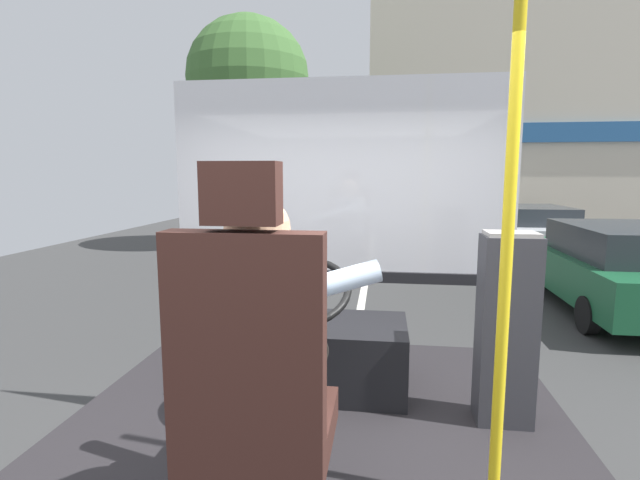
{
  "coord_description": "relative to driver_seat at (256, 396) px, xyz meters",
  "views": [
    {
      "loc": [
        0.32,
        -1.84,
        2.03
      ],
      "look_at": [
        -0.05,
        0.9,
        1.64
      ],
      "focal_mm": 26.51,
      "sensor_mm": 36.0,
      "label": 1
    }
  ],
  "objects": [
    {
      "name": "handrail_pole",
      "position": [
        0.84,
        0.33,
        0.58
      ],
      "size": [
        0.04,
        0.04,
        2.25
      ],
      "color": "yellow",
      "rests_on": "bus_floor"
    },
    {
      "name": "street_tree",
      "position": [
        -3.19,
        11.1,
        3.14
      ],
      "size": [
        3.22,
        3.22,
        6.08
      ],
      "color": "#4C3828",
      "rests_on": "ground"
    },
    {
      "name": "fare_box",
      "position": [
        1.03,
        0.99,
        -0.06
      ],
      "size": [
        0.27,
        0.2,
        0.99
      ],
      "color": "#333338",
      "rests_on": "bus_floor"
    },
    {
      "name": "parked_car_charcoal",
      "position": [
        3.82,
        17.26,
        -0.68
      ],
      "size": [
        1.82,
        3.9,
        1.22
      ],
      "color": "#474C51",
      "rests_on": "ground"
    },
    {
      "name": "ground",
      "position": [
        0.09,
        9.23,
        -1.34
      ],
      "size": [
        18.0,
        44.0,
        0.06
      ],
      "color": "#353535"
    },
    {
      "name": "parked_car_silver",
      "position": [
        4.14,
        11.31,
        -0.69
      ],
      "size": [
        2.02,
        4.03,
        1.2
      ],
      "color": "silver",
      "rests_on": "ground"
    },
    {
      "name": "bus_driver",
      "position": [
        0.0,
        0.12,
        0.16
      ],
      "size": [
        0.82,
        0.6,
        0.76
      ],
      "color": "#332D28",
      "rests_on": "driver_seat"
    },
    {
      "name": "shop_building",
      "position": [
        6.0,
        16.78,
        2.97
      ],
      "size": [
        12.25,
        4.8,
        8.57
      ],
      "color": "#BCB29E",
      "rests_on": "ground"
    },
    {
      "name": "driver_seat",
      "position": [
        0.0,
        0.0,
        0.0
      ],
      "size": [
        0.48,
        0.48,
        1.3
      ],
      "color": "black",
      "rests_on": "bus_floor"
    },
    {
      "name": "parked_car_green",
      "position": [
        3.83,
        5.98,
        -0.65
      ],
      "size": [
        1.79,
        3.98,
        1.28
      ],
      "color": "#195633",
      "rests_on": "ground"
    },
    {
      "name": "steering_console",
      "position": [
        -0.0,
        1.23,
        -0.33
      ],
      "size": [
        1.1,
        1.0,
        0.85
      ],
      "color": "black",
      "rests_on": "bus_floor"
    },
    {
      "name": "windshield_panel",
      "position": [
        0.09,
        2.05,
        0.49
      ],
      "size": [
        2.5,
        0.08,
        1.48
      ],
      "color": "silver"
    }
  ]
}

